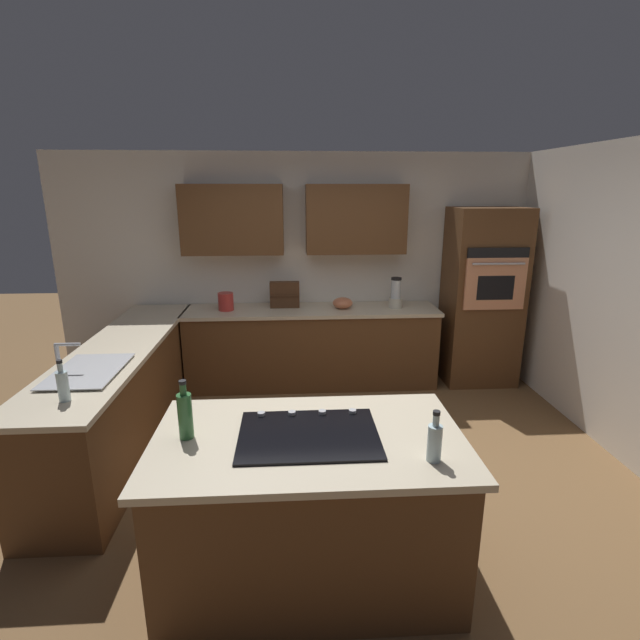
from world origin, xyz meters
name	(u,v)px	position (x,y,z in m)	size (l,w,h in m)	color
ground_plane	(333,465)	(0.00, 0.00, 0.00)	(14.00, 14.00, 0.00)	brown
wall_back	(313,256)	(0.07, -2.04, 1.45)	(6.00, 0.44, 2.60)	white
wall_left	(620,299)	(-2.45, -0.30, 1.30)	(0.10, 4.00, 2.60)	white
lower_cabinets_back	(312,348)	(0.10, -1.72, 0.43)	(2.80, 0.60, 0.86)	brown
countertop_back	(312,310)	(0.10, -1.72, 0.88)	(2.84, 0.64, 0.04)	beige
lower_cabinets_side	(125,395)	(1.82, -0.55, 0.43)	(0.60, 2.90, 0.86)	brown
countertop_side	(119,347)	(1.82, -0.55, 0.88)	(0.64, 2.94, 0.04)	beige
island_base	(309,509)	(0.24, 1.11, 0.43)	(1.62, 0.92, 0.86)	brown
island_top	(309,439)	(0.24, 1.11, 0.88)	(1.70, 1.00, 0.04)	beige
wall_oven	(482,297)	(-1.85, -1.72, 1.01)	(0.80, 0.66, 2.01)	brown
sink_unit	(87,370)	(1.83, 0.09, 0.92)	(0.46, 0.70, 0.23)	#515456
cooktop	(309,434)	(0.24, 1.10, 0.91)	(0.76, 0.56, 0.03)	black
blender	(396,295)	(-0.85, -1.72, 1.05)	(0.15, 0.15, 0.34)	beige
mixing_bowl	(343,303)	(-0.25, -1.72, 0.96)	(0.22, 0.22, 0.12)	#CC724C
spice_rack	(285,295)	(0.40, -1.80, 1.05)	(0.33, 0.11, 0.30)	#472B19
kettle	(226,302)	(1.05, -1.72, 1.00)	(0.17, 0.17, 0.19)	red
dish_soap_bottle	(63,385)	(1.77, 0.57, 1.01)	(0.07, 0.07, 0.28)	silver
oil_bottle	(185,414)	(0.90, 1.08, 1.04)	(0.08, 0.08, 0.33)	#336B38
second_bottle	(435,441)	(-0.37, 1.38, 1.01)	(0.07, 0.07, 0.27)	silver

